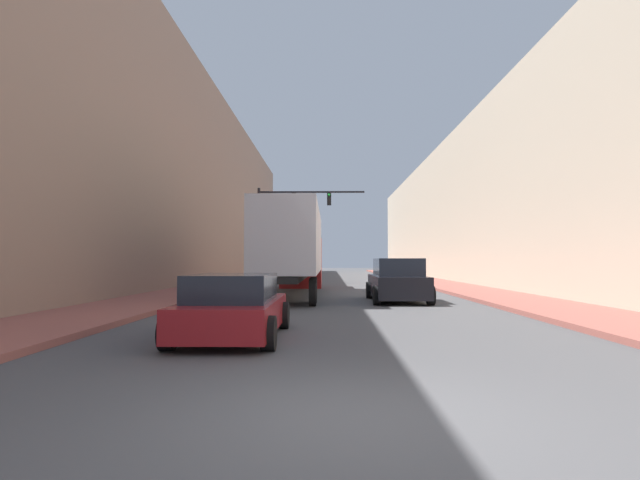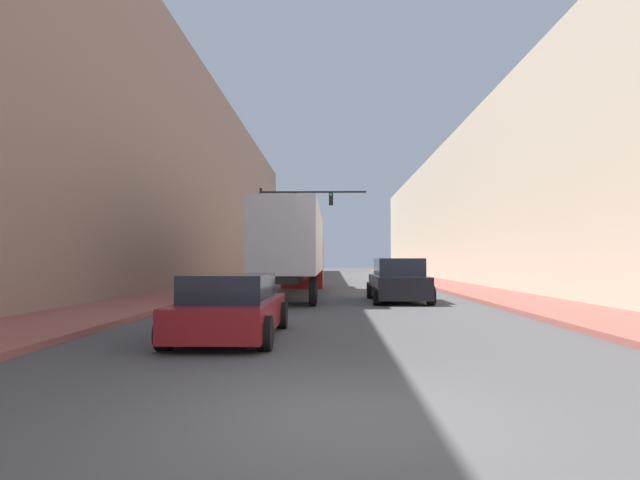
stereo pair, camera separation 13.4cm
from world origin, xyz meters
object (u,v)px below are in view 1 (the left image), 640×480
sedan_car (234,307)px  suv_car (397,281)px  traffic_signal_gantry (284,216)px  semi_truck (295,248)px

sedan_car → suv_car: (4.74, 9.35, 0.16)m
traffic_signal_gantry → semi_truck: bearing=-82.4°
suv_car → semi_truck: bearing=137.2°
semi_truck → sedan_car: bearing=-91.6°
semi_truck → suv_car: (4.36, -4.03, -1.43)m
semi_truck → sedan_car: size_ratio=3.40×
sedan_car → suv_car: bearing=63.1°
suv_car → traffic_signal_gantry: (-5.95, 16.00, 3.99)m
semi_truck → sedan_car: 13.48m
sedan_car → suv_car: suv_car is taller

